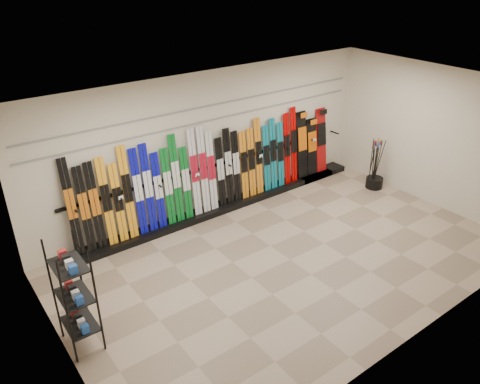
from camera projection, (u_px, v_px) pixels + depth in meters
floor at (290, 260)px, 8.53m from camera, size 8.00×8.00×0.00m
back_wall at (212, 143)px, 9.64m from camera, size 8.00×0.00×8.00m
left_wall at (53, 273)px, 5.73m from camera, size 0.00×5.00×5.00m
right_wall at (433, 137)px, 9.97m from camera, size 0.00×5.00×5.00m
ceiling at (300, 99)px, 7.17m from camera, size 8.00×8.00×0.00m
ski_rack_base at (228, 205)px, 10.25m from camera, size 8.00×0.40×0.12m
skis at (198, 176)px, 9.51m from camera, size 5.38×0.23×1.84m
snowboards at (312, 144)px, 11.29m from camera, size 0.94×0.25×1.61m
accessory_rack at (75, 296)px, 6.34m from camera, size 0.40×0.60×1.68m
pole_bin at (374, 183)px, 11.12m from camera, size 0.39×0.39×0.25m
ski_poles at (374, 164)px, 10.88m from camera, size 0.30×0.29×1.18m
slatwall_rail_0 at (212, 120)px, 9.39m from camera, size 7.60×0.02×0.03m
slatwall_rail_1 at (212, 105)px, 9.26m from camera, size 7.60×0.02×0.03m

